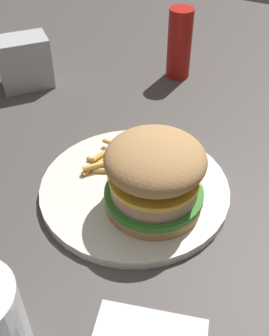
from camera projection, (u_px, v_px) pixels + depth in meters
The scene contains 6 objects.
ground_plane at pixel (108, 193), 0.55m from camera, with size 1.60×1.60×0.00m, color #47423F.
plate at pixel (134, 189), 0.55m from camera, with size 0.25×0.25×0.01m, color silver.
sandwich at pixel (156, 172), 0.49m from camera, with size 0.12×0.12×0.10m.
fries_pile at pixel (116, 161), 0.58m from camera, with size 0.11×0.09×0.01m.
napkin_dispenser at pixel (24, 62), 0.74m from camera, with size 0.09×0.06×0.09m, color #B7BABF.
ketchup_bottle at pixel (179, 44), 0.75m from camera, with size 0.04×0.04×0.13m, color #B21914.
Camera 1 is at (-0.33, -0.22, 0.39)m, focal length 44.49 mm.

